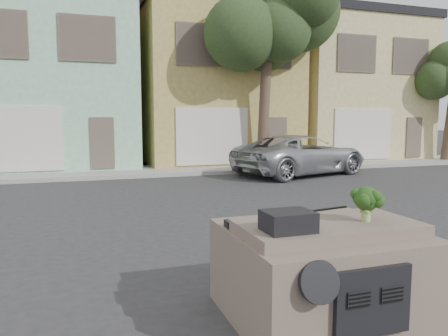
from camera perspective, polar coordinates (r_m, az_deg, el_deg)
ground_plane at (r=7.86m, az=0.72°, el=-9.87°), size 120.00×120.00×0.00m
sidewalk at (r=17.92m, az=-10.56°, el=-0.43°), size 40.00×3.00×0.15m
townhouse_mint at (r=21.68m, az=-21.69°, el=10.22°), size 7.20×8.20×7.55m
townhouse_tan at (r=22.62m, az=-2.02°, el=10.50°), size 7.20×8.20×7.55m
townhouse_beige at (r=25.80m, az=14.38°, el=9.82°), size 7.20×8.20×7.55m
silver_pickup at (r=17.45m, az=9.99°, el=-0.85°), size 6.13×4.09×1.56m
tree_near at (r=18.61m, az=5.30°, el=12.80°), size 4.40×4.00×8.50m
car_dashboard at (r=5.10m, az=12.34°, el=-12.66°), size 2.00×1.80×1.12m
instrument_hump at (r=4.35m, az=8.35°, el=-6.89°), size 0.48×0.38×0.20m
wiper_arm at (r=5.40m, az=12.96°, el=-5.30°), size 0.69×0.15×0.02m
broccoli at (r=4.92m, az=18.11°, el=-4.45°), size 0.44×0.44×0.39m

